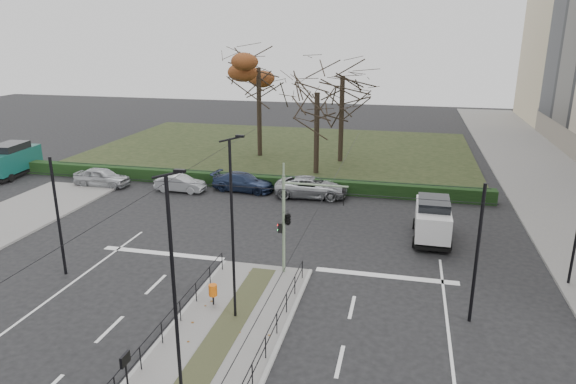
# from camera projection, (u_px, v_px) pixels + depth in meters

# --- Properties ---
(ground) EXTENTS (140.00, 140.00, 0.00)m
(ground) POSITION_uv_depth(u_px,v_px,m) (236.00, 318.00, 21.67)
(ground) COLOR black
(ground) RESTS_ON ground
(median_island) EXTENTS (4.40, 15.00, 0.14)m
(median_island) POSITION_uv_depth(u_px,v_px,m) (214.00, 350.00, 19.33)
(median_island) COLOR slate
(median_island) RESTS_ON ground
(sidewalk_east) EXTENTS (8.00, 90.00, 0.14)m
(sidewalk_east) POSITION_uv_depth(u_px,v_px,m) (560.00, 194.00, 38.19)
(sidewalk_east) COLOR slate
(sidewalk_east) RESTS_ON ground
(park) EXTENTS (38.00, 26.00, 0.10)m
(park) POSITION_uv_depth(u_px,v_px,m) (281.00, 150.00, 52.73)
(park) COLOR black
(park) RESTS_ON ground
(hedge) EXTENTS (38.00, 1.00, 1.00)m
(hedge) POSITION_uv_depth(u_px,v_px,m) (239.00, 180.00, 40.13)
(hedge) COLOR black
(hedge) RESTS_ON ground
(median_railing) EXTENTS (4.14, 13.24, 0.92)m
(median_railing) POSITION_uv_depth(u_px,v_px,m) (212.00, 331.00, 18.97)
(median_railing) COLOR black
(median_railing) RESTS_ON median_island
(catenary) EXTENTS (20.00, 34.00, 6.00)m
(catenary) POSITION_uv_depth(u_px,v_px,m) (245.00, 229.00, 22.17)
(catenary) COLOR black
(catenary) RESTS_ON ground
(traffic_light) EXTENTS (3.39, 1.93, 4.99)m
(traffic_light) POSITION_uv_depth(u_px,v_px,m) (290.00, 217.00, 24.67)
(traffic_light) COLOR slate
(traffic_light) RESTS_ON median_island
(litter_bin) EXTENTS (0.37, 0.37, 0.95)m
(litter_bin) POSITION_uv_depth(u_px,v_px,m) (213.00, 290.00, 22.27)
(litter_bin) COLOR black
(litter_bin) RESTS_ON median_island
(info_panel) EXTENTS (0.11, 0.49, 1.90)m
(info_panel) POSITION_uv_depth(u_px,v_px,m) (126.00, 365.00, 15.93)
(info_panel) COLOR black
(info_panel) RESTS_ON median_island
(streetlamp_median_near) EXTENTS (0.65, 0.13, 7.79)m
(streetlamp_median_near) POSITION_uv_depth(u_px,v_px,m) (175.00, 293.00, 15.27)
(streetlamp_median_near) COLOR black
(streetlamp_median_near) RESTS_ON median_island
(streetlamp_median_far) EXTENTS (0.65, 0.13, 7.73)m
(streetlamp_median_far) POSITION_uv_depth(u_px,v_px,m) (233.00, 229.00, 20.38)
(streetlamp_median_far) COLOR black
(streetlamp_median_far) RESTS_ON median_island
(parked_car_first) EXTENTS (4.36, 1.77, 1.48)m
(parked_car_first) POSITION_uv_depth(u_px,v_px,m) (102.00, 177.00, 40.12)
(parked_car_first) COLOR #A4A7AC
(parked_car_first) RESTS_ON ground
(parked_car_second) EXTENTS (3.83, 1.37, 1.26)m
(parked_car_second) POSITION_uv_depth(u_px,v_px,m) (180.00, 183.00, 38.84)
(parked_car_second) COLOR #A4A7AC
(parked_car_second) RESTS_ON ground
(parked_car_third) EXTENTS (4.94, 2.42, 1.38)m
(parked_car_third) POSITION_uv_depth(u_px,v_px,m) (243.00, 182.00, 38.99)
(parked_car_third) COLOR #1F2C49
(parked_car_third) RESTS_ON ground
(parked_car_fourth) EXTENTS (5.45, 2.79, 1.47)m
(parked_car_fourth) POSITION_uv_depth(u_px,v_px,m) (311.00, 187.00, 37.54)
(parked_car_fourth) COLOR #A4A7AC
(parked_car_fourth) RESTS_ON ground
(white_van) EXTENTS (2.15, 4.62, 2.45)m
(white_van) POSITION_uv_depth(u_px,v_px,m) (433.00, 218.00, 29.61)
(white_van) COLOR silver
(white_van) RESTS_ON ground
(green_van) EXTENTS (2.68, 5.80, 2.75)m
(green_van) POSITION_uv_depth(u_px,v_px,m) (12.00, 159.00, 42.91)
(green_van) COLOR #0E3E38
(green_van) RESTS_ON ground
(rust_tree) EXTENTS (8.50, 8.50, 10.98)m
(rust_tree) POSITION_uv_depth(u_px,v_px,m) (258.00, 68.00, 47.69)
(rust_tree) COLOR black
(rust_tree) RESTS_ON park
(bare_tree_center) EXTENTS (7.30, 7.30, 10.35)m
(bare_tree_center) POSITION_uv_depth(u_px,v_px,m) (342.00, 82.00, 45.79)
(bare_tree_center) COLOR black
(bare_tree_center) RESTS_ON park
(bare_tree_near) EXTENTS (5.80, 5.80, 9.00)m
(bare_tree_near) POSITION_uv_depth(u_px,v_px,m) (317.00, 99.00, 42.03)
(bare_tree_near) COLOR black
(bare_tree_near) RESTS_ON park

